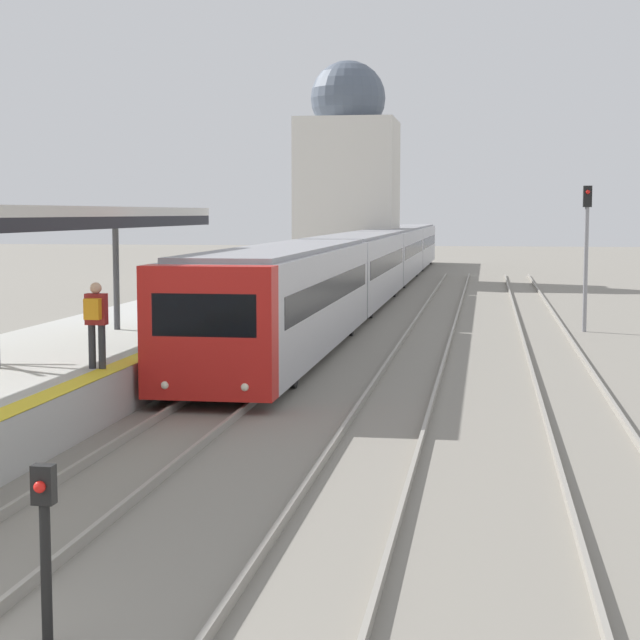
# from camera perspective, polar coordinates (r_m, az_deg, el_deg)

# --- Properties ---
(person_on_platform) EXTENTS (0.40, 0.40, 1.66)m
(person_on_platform) POSITION_cam_1_polar(r_m,az_deg,el_deg) (20.88, -11.87, 0.11)
(person_on_platform) COLOR #2D2D33
(person_on_platform) RESTS_ON station_platform
(train_near) EXTENTS (2.70, 65.37, 3.03)m
(train_near) POSITION_cam_1_polar(r_m,az_deg,el_deg) (53.05, 3.01, 3.30)
(train_near) COLOR red
(train_near) RESTS_ON ground_plane
(signal_post_near) EXTENTS (0.20, 0.22, 1.69)m
(signal_post_near) POSITION_cam_1_polar(r_m,az_deg,el_deg) (10.14, -14.47, -10.99)
(signal_post_near) COLOR black
(signal_post_near) RESTS_ON ground_plane
(signal_mast_far) EXTENTS (0.28, 0.29, 4.83)m
(signal_mast_far) POSITION_cam_1_polar(r_m,az_deg,el_deg) (36.39, 14.02, 4.17)
(signal_mast_far) COLOR gray
(signal_mast_far) RESTS_ON ground_plane
(distant_domed_building) EXTENTS (5.57, 5.57, 12.57)m
(distant_domed_building) POSITION_cam_1_polar(r_m,az_deg,el_deg) (62.00, 1.50, 7.53)
(distant_domed_building) COLOR silver
(distant_domed_building) RESTS_ON ground_plane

